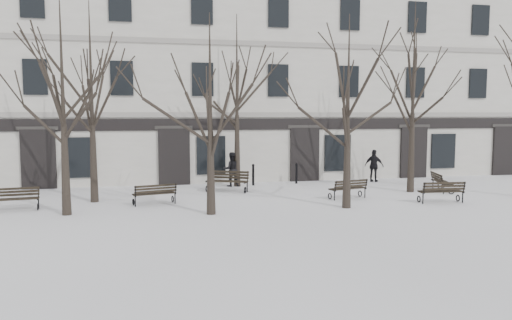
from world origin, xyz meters
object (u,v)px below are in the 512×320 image
object	(u,v)px
bench_4	(348,188)
bench_5	(441,181)
tree_2	(348,88)
tree_1	(210,90)
bench_1	(155,193)
tree_0	(62,78)
bench_2	(442,191)
bench_3	(227,180)
bench_0	(15,198)

from	to	relation	value
bench_4	bench_5	distance (m)	5.14
bench_5	tree_2	bearing A→B (deg)	131.96
tree_1	bench_4	world-z (taller)	tree_1
tree_1	bench_4	distance (m)	7.68
bench_1	bench_4	bearing A→B (deg)	163.81
tree_0	bench_2	bearing A→B (deg)	-2.99
tree_0	bench_5	bearing A→B (deg)	6.93
bench_1	bench_5	size ratio (longest dim) A/B	0.97
bench_5	bench_1	bearing A→B (deg)	108.70
tree_2	bench_3	world-z (taller)	tree_2
bench_5	tree_1	bearing A→B (deg)	120.94
tree_1	tree_2	size ratio (longest dim) A/B	0.97
bench_3	tree_1	bearing A→B (deg)	-79.82
bench_4	bench_1	bearing A→B (deg)	-16.19
tree_1	bench_2	xyz separation A→B (m)	(9.53, 0.24, -4.00)
tree_0	bench_4	distance (m)	12.21
bench_3	bench_5	xyz separation A→B (m)	(9.83, -2.05, -0.05)
bench_1	bench_3	world-z (taller)	bench_3
tree_0	tree_1	bearing A→B (deg)	-11.14
tree_0	bench_3	size ratio (longest dim) A/B	3.85
bench_0	bench_1	size ratio (longest dim) A/B	0.99
tree_1	bench_5	world-z (taller)	tree_1
tree_2	bench_4	size ratio (longest dim) A/B	4.16
tree_2	bench_3	size ratio (longest dim) A/B	3.64
bench_2	bench_5	world-z (taller)	bench_2
tree_1	bench_5	size ratio (longest dim) A/B	3.90
bench_0	bench_5	size ratio (longest dim) A/B	0.96
bench_2	bench_0	bearing A→B (deg)	-1.89
tree_2	bench_2	bearing A→B (deg)	1.84
bench_1	bench_3	xyz separation A→B (m)	(3.39, 2.67, 0.07)
tree_0	tree_2	xyz separation A→B (m)	(10.43, -0.90, -0.27)
tree_0	bench_2	size ratio (longest dim) A/B	4.21
bench_1	bench_2	distance (m)	11.70
tree_2	bench_0	bearing A→B (deg)	170.10
tree_1	tree_2	distance (m)	5.31
tree_1	bench_1	world-z (taller)	tree_1
bench_2	bench_3	world-z (taller)	bench_3
tree_0	bench_0	distance (m)	5.04
bench_0	bench_1	bearing A→B (deg)	-5.74
tree_0	bench_0	world-z (taller)	tree_0
tree_0	tree_2	world-z (taller)	tree_0
bench_4	bench_0	bearing A→B (deg)	-14.84
bench_0	bench_2	bearing A→B (deg)	-13.76
tree_2	bench_0	distance (m)	13.33
tree_0	bench_1	bearing A→B (deg)	23.49
bench_0	bench_4	xyz separation A→B (m)	(13.37, -0.25, -0.01)
bench_4	bench_5	size ratio (longest dim) A/B	0.96
tree_2	bench_4	xyz separation A→B (m)	(0.89, 1.92, -4.16)
tree_2	bench_5	size ratio (longest dim) A/B	4.01
bench_2	tree_0	bearing A→B (deg)	2.09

